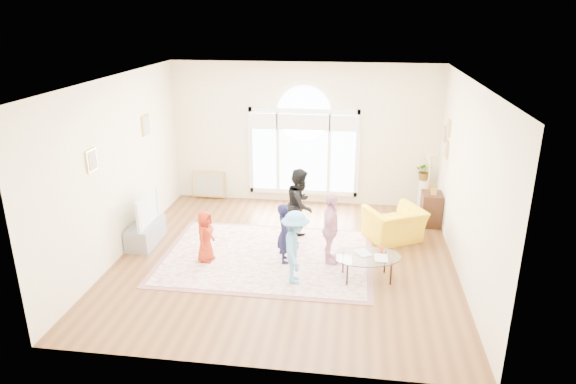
# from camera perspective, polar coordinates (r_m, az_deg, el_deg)

# --- Properties ---
(ground) EXTENTS (6.00, 6.00, 0.00)m
(ground) POSITION_cam_1_polar(r_m,az_deg,el_deg) (9.36, -0.32, -7.47)
(ground) COLOR brown
(ground) RESTS_ON ground
(room_shell) EXTENTS (6.00, 6.00, 6.00)m
(room_shell) POSITION_cam_1_polar(r_m,az_deg,el_deg) (11.46, 1.72, 6.04)
(room_shell) COLOR #F7EBC4
(room_shell) RESTS_ON ground
(area_rug) EXTENTS (3.60, 2.60, 0.02)m
(area_rug) POSITION_cam_1_polar(r_m,az_deg,el_deg) (9.44, -2.35, -7.18)
(area_rug) COLOR beige
(area_rug) RESTS_ON ground
(rug_border) EXTENTS (3.80, 2.80, 0.01)m
(rug_border) POSITION_cam_1_polar(r_m,az_deg,el_deg) (9.44, -2.35, -7.20)
(rug_border) COLOR #8E5A59
(rug_border) RESTS_ON ground
(tv_console) EXTENTS (0.45, 1.00, 0.42)m
(tv_console) POSITION_cam_1_polar(r_m,az_deg,el_deg) (10.25, -15.54, -4.43)
(tv_console) COLOR gray
(tv_console) RESTS_ON ground
(television) EXTENTS (0.17, 1.02, 0.59)m
(television) POSITION_cam_1_polar(r_m,az_deg,el_deg) (10.05, -15.75, -1.81)
(television) COLOR black
(television) RESTS_ON tv_console
(coffee_table) EXTENTS (1.25, 0.93, 0.54)m
(coffee_table) POSITION_cam_1_polar(r_m,az_deg,el_deg) (8.64, 8.79, -7.19)
(coffee_table) COLOR silver
(coffee_table) RESTS_ON ground
(armchair) EXTENTS (1.31, 1.26, 0.65)m
(armchair) POSITION_cam_1_polar(r_m,az_deg,el_deg) (10.18, 11.72, -3.55)
(armchair) COLOR yellow
(armchair) RESTS_ON ground
(side_cabinet) EXTENTS (0.40, 0.50, 0.70)m
(side_cabinet) POSITION_cam_1_polar(r_m,az_deg,el_deg) (11.05, 15.59, -1.85)
(side_cabinet) COLOR black
(side_cabinet) RESTS_ON ground
(floor_lamp) EXTENTS (0.28, 0.28, 1.51)m
(floor_lamp) POSITION_cam_1_polar(r_m,az_deg,el_deg) (10.82, 15.52, 2.92)
(floor_lamp) COLOR black
(floor_lamp) RESTS_ON ground
(plant_pedestal) EXTENTS (0.20, 0.20, 0.70)m
(plant_pedestal) POSITION_cam_1_polar(r_m,az_deg,el_deg) (11.84, 14.71, -0.32)
(plant_pedestal) COLOR white
(plant_pedestal) RESTS_ON ground
(potted_plant) EXTENTS (0.39, 0.34, 0.42)m
(potted_plant) POSITION_cam_1_polar(r_m,az_deg,el_deg) (11.67, 14.95, 2.27)
(potted_plant) COLOR #33722D
(potted_plant) RESTS_ON plant_pedestal
(leaning_picture) EXTENTS (0.80, 0.14, 0.62)m
(leaning_picture) POSITION_cam_1_polar(r_m,az_deg,el_deg) (12.42, -8.74, -0.67)
(leaning_picture) COLOR tan
(leaning_picture) RESTS_ON ground
(child_red) EXTENTS (0.36, 0.50, 0.94)m
(child_red) POSITION_cam_1_polar(r_m,az_deg,el_deg) (9.19, -9.18, -4.88)
(child_red) COLOR #A42911
(child_red) RESTS_ON area_rug
(child_navy) EXTENTS (0.34, 0.44, 1.09)m
(child_navy) POSITION_cam_1_polar(r_m,az_deg,el_deg) (9.02, -0.39, -4.58)
(child_navy) COLOR #121434
(child_navy) RESTS_ON area_rug
(child_black) EXTENTS (0.67, 0.79, 1.43)m
(child_black) POSITION_cam_1_polar(r_m,az_deg,el_deg) (9.82, 1.38, -1.43)
(child_black) COLOR black
(child_black) RESTS_ON area_rug
(child_pink) EXTENTS (0.37, 0.77, 1.28)m
(child_pink) POSITION_cam_1_polar(r_m,az_deg,el_deg) (8.98, 4.74, -4.11)
(child_pink) COLOR #EB9FBD
(child_pink) RESTS_ON area_rug
(child_blue) EXTENTS (0.55, 0.85, 1.23)m
(child_blue) POSITION_cam_1_polar(r_m,az_deg,el_deg) (8.34, 0.79, -6.17)
(child_blue) COLOR #66ABE4
(child_blue) RESTS_ON area_rug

